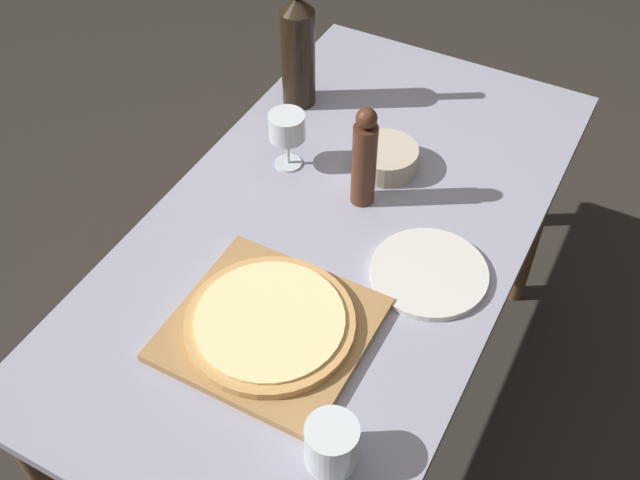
% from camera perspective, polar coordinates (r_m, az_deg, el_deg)
% --- Properties ---
extents(ground_plane, '(12.00, 12.00, 0.00)m').
position_cam_1_polar(ground_plane, '(2.19, 1.03, -12.80)').
color(ground_plane, '#2D2823').
extents(dining_table, '(0.76, 1.43, 0.75)m').
position_cam_1_polar(dining_table, '(1.67, 1.32, -1.42)').
color(dining_table, '#9393A8').
rests_on(dining_table, ground_plane).
extents(cutting_board, '(0.35, 0.34, 0.02)m').
position_cam_1_polar(cutting_board, '(1.40, -3.80, -6.78)').
color(cutting_board, '#A87A47').
rests_on(cutting_board, dining_table).
extents(pizza, '(0.32, 0.32, 0.02)m').
position_cam_1_polar(pizza, '(1.39, -3.84, -6.27)').
color(pizza, tan).
rests_on(pizza, cutting_board).
extents(wine_bottle, '(0.08, 0.08, 0.37)m').
position_cam_1_polar(wine_bottle, '(1.84, -1.68, 14.31)').
color(wine_bottle, black).
rests_on(wine_bottle, dining_table).
extents(pepper_mill, '(0.05, 0.05, 0.24)m').
position_cam_1_polar(pepper_mill, '(1.57, 3.39, 6.19)').
color(pepper_mill, '#4C2819').
rests_on(pepper_mill, dining_table).
extents(wine_glass, '(0.08, 0.08, 0.14)m').
position_cam_1_polar(wine_glass, '(1.67, -2.53, 8.48)').
color(wine_glass, silver).
rests_on(wine_glass, dining_table).
extents(small_bowl, '(0.15, 0.15, 0.06)m').
position_cam_1_polar(small_bowl, '(1.71, 5.01, 6.23)').
color(small_bowl, beige).
rests_on(small_bowl, dining_table).
extents(drinking_tumbler, '(0.09, 0.09, 0.09)m').
position_cam_1_polar(drinking_tumbler, '(1.23, 0.90, -15.29)').
color(drinking_tumbler, silver).
rests_on(drinking_tumbler, dining_table).
extents(dinner_plate, '(0.24, 0.24, 0.01)m').
position_cam_1_polar(dinner_plate, '(1.50, 8.30, -2.48)').
color(dinner_plate, silver).
rests_on(dinner_plate, dining_table).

